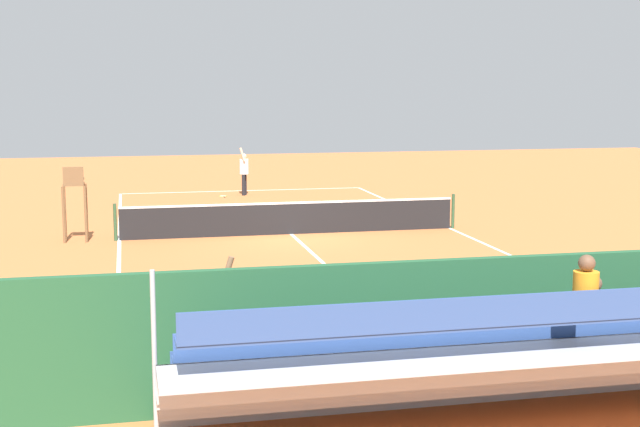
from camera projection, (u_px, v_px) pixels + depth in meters
The scene contains 12 objects.
ground_plane at pixel (291, 234), 26.40m from camera, with size 60.00×60.00×0.00m, color #C66B38.
court_line_markings at pixel (291, 234), 26.44m from camera, with size 10.10×22.20×0.01m.
tennis_net at pixel (291, 218), 26.33m from camera, with size 10.30×0.10×1.07m.
backdrop_wall at pixel (470, 326), 12.73m from camera, with size 18.00×0.16×2.00m, color #235633.
bleacher_stand at pixel (532, 356), 11.49m from camera, with size 9.06×2.40×2.48m.
umpire_chair at pixel (74, 195), 25.03m from camera, with size 0.67×0.67×2.14m.
courtside_bench at pixel (581, 333), 13.96m from camera, with size 1.80×0.40×0.93m.
equipment_bag at pixel (465, 368), 13.47m from camera, with size 0.90×0.36×0.36m, color #334C8C.
tennis_player at pixel (244, 170), 35.44m from camera, with size 0.47×0.55×1.93m.
tennis_racket at pixel (223, 196), 35.13m from camera, with size 0.34×0.58×0.03m.
tennis_ball_near at pixel (258, 204), 32.74m from camera, with size 0.07×0.07×0.07m, color #CCDB33.
line_judge at pixel (228, 320), 13.04m from camera, with size 0.39×0.54×1.93m.
Camera 1 is at (4.76, 25.60, 4.47)m, focal length 49.79 mm.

